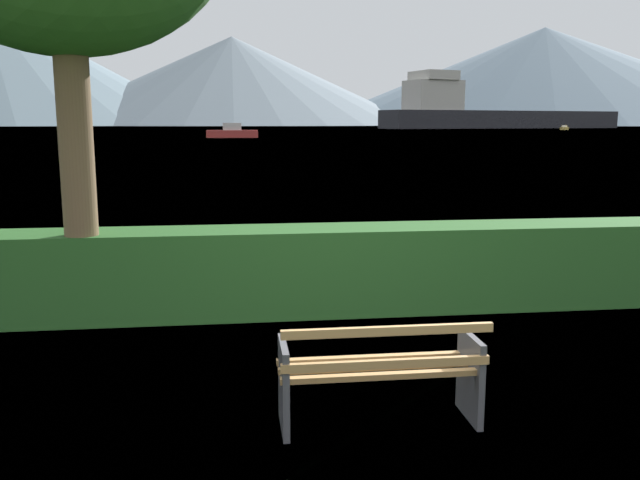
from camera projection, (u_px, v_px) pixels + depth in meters
ground_plane at (378, 422)px, 5.25m from camera, size 1400.00×1400.00×0.00m
water_surface at (235, 127)px, 304.20m from camera, size 620.00×620.00×0.00m
park_bench at (380, 373)px, 5.12m from camera, size 1.54×0.57×0.87m
hedge_row at (324, 269)px, 8.25m from camera, size 10.50×0.82×1.04m
cargo_ship_large at (488, 113)px, 250.26m from camera, size 101.07×43.63×20.05m
sailboat_mid at (232, 132)px, 100.67m from camera, size 7.62×2.36×2.20m
tender_far at (564, 128)px, 204.18m from camera, size 3.69×5.93×1.36m
distant_hills at (301, 74)px, 534.37m from camera, size 803.25×398.22×88.04m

